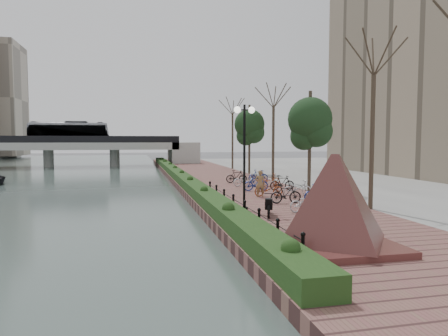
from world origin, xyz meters
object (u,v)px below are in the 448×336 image
object	(u,v)px
granite_monument	(334,200)
lamppost	(244,134)
motorcycle	(269,205)
pedestrian	(260,184)

from	to	relation	value
granite_monument	lamppost	xyz separation A→B (m)	(-0.89, 7.20, 2.13)
motorcycle	pedestrian	bearing A→B (deg)	96.23
granite_monument	lamppost	distance (m)	7.56
lamppost	motorcycle	world-z (taller)	lamppost
lamppost	pedestrian	size ratio (longest dim) A/B	3.16
lamppost	granite_monument	bearing A→B (deg)	-82.94
motorcycle	pedestrian	size ratio (longest dim) A/B	0.95
pedestrian	granite_monument	bearing A→B (deg)	99.11
motorcycle	lamppost	bearing A→B (deg)	128.94
lamppost	pedestrian	distance (m)	5.10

